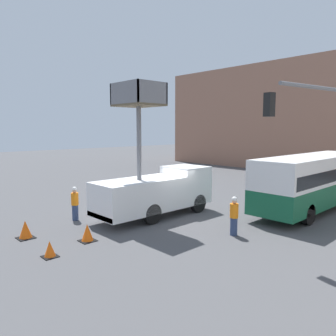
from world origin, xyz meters
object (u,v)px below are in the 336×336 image
at_px(traffic_light_pole, 329,142).
at_px(road_worker_near_truck, 75,204).
at_px(traffic_cone_mid_road, 50,249).
at_px(city_bus, 314,178).
at_px(traffic_cone_near_truck, 25,230).
at_px(traffic_cone_far_side, 87,233).
at_px(utility_truck, 157,188).
at_px(road_worker_directing, 234,216).

distance_m(traffic_light_pole, road_worker_near_truck, 12.34).
bearing_deg(traffic_cone_mid_road, city_bus, 75.48).
relative_size(traffic_cone_near_truck, traffic_cone_far_side, 1.07).
bearing_deg(traffic_cone_near_truck, traffic_cone_mid_road, -2.65).
xyz_separation_m(road_worker_near_truck, traffic_cone_near_truck, (1.13, -2.97, -0.52)).
relative_size(traffic_light_pole, road_worker_near_truck, 3.60).
relative_size(traffic_cone_mid_road, traffic_cone_far_side, 0.83).
relative_size(utility_truck, traffic_cone_far_side, 9.48).
distance_m(traffic_light_pole, road_worker_directing, 5.59).
xyz_separation_m(road_worker_directing, traffic_cone_near_truck, (-6.03, -6.99, -0.51)).
height_order(utility_truck, city_bus, utility_truck).
relative_size(utility_truck, traffic_cone_near_truck, 8.89).
relative_size(road_worker_directing, traffic_cone_far_side, 2.39).
xyz_separation_m(utility_truck, traffic_cone_near_truck, (-1.18, -6.63, -1.17)).
bearing_deg(traffic_cone_far_side, traffic_cone_near_truck, -140.82).
distance_m(road_worker_near_truck, traffic_cone_near_truck, 3.22).
bearing_deg(utility_truck, traffic_cone_mid_road, -76.56).
relative_size(road_worker_near_truck, traffic_cone_mid_road, 2.89).
distance_m(city_bus, road_worker_near_truck, 13.66).
height_order(utility_truck, road_worker_directing, utility_truck).
bearing_deg(city_bus, traffic_cone_far_side, 159.92).
bearing_deg(traffic_cone_mid_road, road_worker_near_truck, 141.70).
xyz_separation_m(utility_truck, road_worker_near_truck, (-2.31, -3.66, -0.65)).
bearing_deg(road_worker_directing, city_bus, -120.16).
bearing_deg(traffic_light_pole, city_bus, 114.76).
bearing_deg(city_bus, road_worker_near_truck, 144.90).
xyz_separation_m(utility_truck, traffic_cone_mid_road, (1.62, -6.76, -1.25)).
bearing_deg(utility_truck, traffic_cone_far_side, -78.17).
height_order(traffic_light_pole, road_worker_near_truck, traffic_light_pole).
bearing_deg(traffic_cone_far_side, traffic_light_pole, 27.69).
relative_size(utility_truck, road_worker_directing, 3.98).
xyz_separation_m(city_bus, road_worker_directing, (-0.48, -7.25, -1.01)).
relative_size(traffic_light_pole, traffic_cone_far_side, 8.65).
xyz_separation_m(city_bus, traffic_cone_far_side, (-4.32, -12.45, -1.55)).
xyz_separation_m(city_bus, road_worker_near_truck, (-7.65, -11.27, -1.01)).
distance_m(traffic_cone_near_truck, traffic_cone_far_side, 2.83).
height_order(utility_truck, traffic_cone_mid_road, utility_truck).
height_order(road_worker_directing, traffic_cone_mid_road, road_worker_directing).
bearing_deg(traffic_cone_mid_road, traffic_light_pole, 39.43).
bearing_deg(traffic_cone_near_truck, road_worker_near_truck, 110.85).
relative_size(utility_truck, road_worker_near_truck, 3.95).
relative_size(utility_truck, traffic_cone_mid_road, 11.40).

